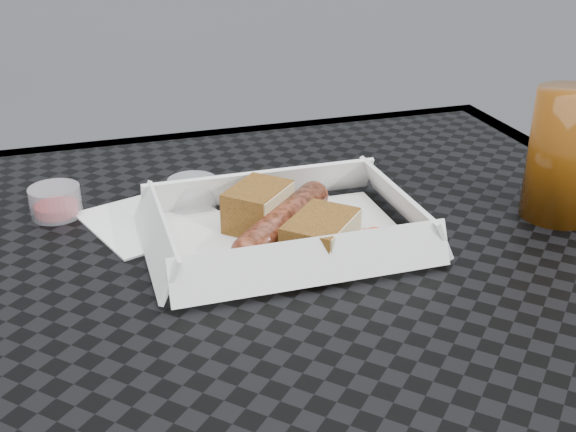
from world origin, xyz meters
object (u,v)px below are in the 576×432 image
object	(u,v)px
bratwurst	(283,222)
patio_table	(294,349)
food_tray	(285,239)
drink_glass	(565,155)

from	to	relation	value
bratwurst	patio_table	bearing A→B (deg)	-98.78
food_tray	drink_glass	world-z (taller)	drink_glass
drink_glass	bratwurst	bearing A→B (deg)	174.04
bratwurst	food_tray	bearing A→B (deg)	-29.32
food_tray	bratwurst	distance (m)	0.02
food_tray	bratwurst	xyz separation A→B (m)	(-0.00, 0.00, 0.02)
food_tray	bratwurst	bearing A→B (deg)	150.68
food_tray	bratwurst	world-z (taller)	bratwurst
patio_table	food_tray	distance (m)	0.10
drink_glass	food_tray	bearing A→B (deg)	174.16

